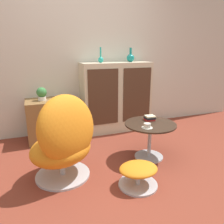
{
  "coord_description": "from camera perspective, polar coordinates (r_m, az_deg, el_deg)",
  "views": [
    {
      "loc": [
        -0.79,
        -1.98,
        1.35
      ],
      "look_at": [
        0.17,
        0.6,
        0.55
      ],
      "focal_mm": 35.0,
      "sensor_mm": 36.0,
      "label": 1
    }
  ],
  "objects": [
    {
      "name": "ground_plane",
      "position": [
        2.52,
        1.1,
        -16.14
      ],
      "size": [
        12.0,
        12.0,
        0.0
      ],
      "primitive_type": "plane",
      "color": "brown"
    },
    {
      "name": "vase_inner_left",
      "position": [
        3.68,
        4.85,
        13.98
      ],
      "size": [
        0.13,
        0.13,
        0.23
      ],
      "color": "#147A75",
      "rests_on": "sideboard"
    },
    {
      "name": "tv_console",
      "position": [
        3.45,
        -15.76,
        -1.96
      ],
      "size": [
        0.67,
        0.48,
        0.62
      ],
      "color": "brown",
      "rests_on": "ground_plane"
    },
    {
      "name": "egg_chair",
      "position": [
        2.32,
        -12.36,
        -7.1
      ],
      "size": [
        0.9,
        0.88,
        0.95
      ],
      "color": "#B7B7BC",
      "rests_on": "ground_plane"
    },
    {
      "name": "book_stack",
      "position": [
        2.85,
        9.83,
        -1.54
      ],
      "size": [
        0.14,
        0.12,
        0.06
      ],
      "color": "red",
      "rests_on": "coffee_table"
    },
    {
      "name": "teacup",
      "position": [
        2.57,
        9.16,
        -3.65
      ],
      "size": [
        0.13,
        0.13,
        0.06
      ],
      "color": "silver",
      "rests_on": "coffee_table"
    },
    {
      "name": "sideboard",
      "position": [
        3.66,
        1.07,
        3.92
      ],
      "size": [
        1.15,
        0.4,
        1.14
      ],
      "color": "beige",
      "rests_on": "ground_plane"
    },
    {
      "name": "coffee_table",
      "position": [
        2.78,
        9.86,
        -5.56
      ],
      "size": [
        0.63,
        0.63,
        0.46
      ],
      "color": "#B7B7BC",
      "rests_on": "ground_plane"
    },
    {
      "name": "ottoman",
      "position": [
        2.3,
        6.89,
        -15.36
      ],
      "size": [
        0.4,
        0.4,
        0.23
      ],
      "color": "#B7B7BC",
      "rests_on": "ground_plane"
    },
    {
      "name": "potted_plant",
      "position": [
        3.34,
        -17.9,
        4.63
      ],
      "size": [
        0.15,
        0.15,
        0.19
      ],
      "color": "silver",
      "rests_on": "tv_console"
    },
    {
      "name": "wall_back",
      "position": [
        3.64,
        -8.31,
        15.28
      ],
      "size": [
        6.4,
        0.06,
        2.6
      ],
      "color": "beige",
      "rests_on": "ground_plane"
    },
    {
      "name": "vase_leftmost",
      "position": [
        3.49,
        -2.97,
        13.71
      ],
      "size": [
        0.09,
        0.09,
        0.23
      ],
      "color": "teal",
      "rests_on": "sideboard"
    }
  ]
}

